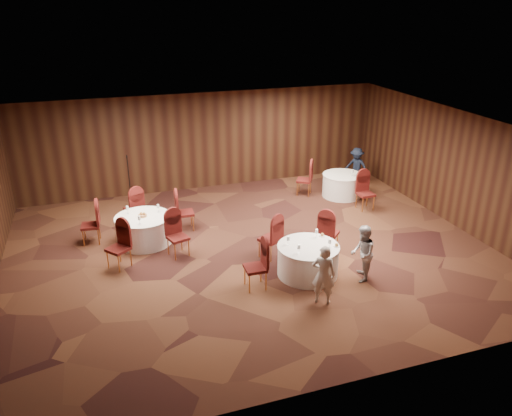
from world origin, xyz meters
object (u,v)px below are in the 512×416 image
object	(u,v)px
woman_a	(324,275)
mic_stand	(131,195)
woman_b	(362,254)
table_main	(308,260)
table_right	(342,185)
table_left	(144,229)
man_c	(356,167)

from	to	relation	value
woman_a	mic_stand	bearing A→B (deg)	-31.89
woman_a	woman_b	size ratio (longest dim) A/B	1.01
mic_stand	woman_a	bearing A→B (deg)	-62.24
woman_a	woman_b	bearing A→B (deg)	-124.83
table_main	table_right	bearing A→B (deg)	53.98
table_left	table_right	xyz separation A→B (m)	(6.51, 1.37, 0.00)
table_right	mic_stand	size ratio (longest dim) A/B	0.74
table_right	woman_b	xyz separation A→B (m)	(-2.03, -4.85, 0.29)
table_left	woman_b	bearing A→B (deg)	-37.86
table_main	man_c	distance (m)	6.48
table_right	woman_a	world-z (taller)	woman_a
mic_stand	man_c	size ratio (longest dim) A/B	1.32
table_main	woman_b	distance (m)	1.25
woman_b	table_right	bearing A→B (deg)	-176.08
table_right	woman_b	world-z (taller)	woman_b
woman_a	man_c	world-z (taller)	woman_a
woman_a	man_c	xyz separation A→B (m)	(4.21, 6.23, -0.01)
man_c	woman_a	bearing A→B (deg)	-70.64
woman_b	man_c	world-z (taller)	woman_b
table_right	mic_stand	xyz separation A→B (m)	(-6.62, 0.93, 0.14)
table_left	mic_stand	world-z (taller)	mic_stand
table_main	mic_stand	bearing A→B (deg)	124.14
table_main	mic_stand	size ratio (longest dim) A/B	0.83
table_right	man_c	world-z (taller)	man_c
table_left	table_right	bearing A→B (deg)	11.88
mic_stand	woman_b	bearing A→B (deg)	-51.58
table_left	mic_stand	bearing A→B (deg)	92.69
table_right	woman_b	distance (m)	5.26
table_right	man_c	size ratio (longest dim) A/B	0.98
table_left	woman_a	world-z (taller)	woman_a
mic_stand	woman_b	size ratio (longest dim) A/B	1.30
table_main	woman_b	bearing A→B (deg)	-29.03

